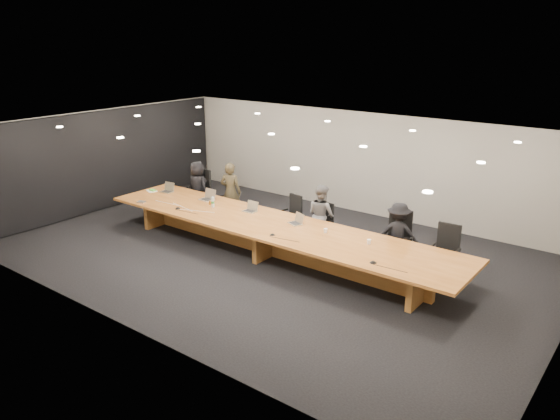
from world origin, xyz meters
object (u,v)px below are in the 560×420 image
at_px(laptop_c, 250,207).
at_px(chair_mid_left, 290,215).
at_px(chair_mid_right, 321,223).
at_px(paper_cup_near, 325,231).
at_px(person_d, 398,234).
at_px(amber_mug, 210,203).
at_px(person_c, 321,215).
at_px(laptop_d, 295,219).
at_px(chair_far_left, 198,191).
at_px(mic_right, 373,262).
at_px(paper_cup_far, 369,242).
at_px(person_b, 231,192).
at_px(conference_table, 272,234).
at_px(mic_center, 272,234).
at_px(water_bottle, 213,202).
at_px(laptop_b, 206,195).
at_px(chair_left, 224,201).
at_px(person_a, 198,187).
at_px(chair_right, 398,239).
at_px(mic_left, 178,208).
at_px(av_box, 141,202).
at_px(laptop_a, 166,187).

bearing_deg(laptop_c, chair_mid_left, 63.43).
bearing_deg(chair_mid_right, paper_cup_near, -45.53).
relative_size(person_d, amber_mug, 14.46).
relative_size(person_c, laptop_d, 4.65).
bearing_deg(chair_far_left, mic_right, -12.87).
height_order(person_d, paper_cup_far, person_d).
height_order(person_b, paper_cup_far, person_b).
distance_m(conference_table, laptop_c, 1.10).
relative_size(person_c, mic_center, 12.03).
bearing_deg(conference_table, amber_mug, 174.21).
bearing_deg(water_bottle, chair_far_left, 145.35).
height_order(laptop_d, water_bottle, water_bottle).
height_order(person_b, laptop_b, person_b).
relative_size(person_c, laptop_c, 4.63).
bearing_deg(laptop_b, person_b, 84.81).
bearing_deg(person_c, chair_far_left, 16.70).
bearing_deg(person_c, mic_right, 159.27).
relative_size(chair_left, chair_mid_left, 0.99).
bearing_deg(laptop_b, person_a, 147.89).
xyz_separation_m(person_a, mic_right, (6.39, -1.78, 0.04)).
relative_size(chair_right, person_a, 0.83).
height_order(chair_left, paper_cup_near, chair_left).
bearing_deg(chair_left, mic_center, -10.31).
height_order(laptop_c, laptop_d, laptop_c).
bearing_deg(laptop_c, person_b, 148.08).
height_order(laptop_d, mic_left, laptop_d).
bearing_deg(av_box, laptop_d, -3.47).
distance_m(person_b, laptop_d, 2.89).
xyz_separation_m(person_b, person_c, (2.83, 0.04, -0.07)).
relative_size(laptop_b, mic_center, 2.99).
distance_m(chair_far_left, mic_right, 6.73).
bearing_deg(laptop_b, chair_right, 12.03).
bearing_deg(laptop_a, person_c, 7.95).
bearing_deg(chair_mid_left, mic_right, -17.79).
height_order(person_a, laptop_c, person_a).
height_order(chair_far_left, laptop_b, chair_far_left).
distance_m(person_b, laptop_a, 1.74).
relative_size(conference_table, mic_center, 74.28).
distance_m(mic_left, mic_center, 2.95).
bearing_deg(laptop_a, person_d, 4.17).
relative_size(chair_mid_left, amber_mug, 10.55).
bearing_deg(chair_mid_left, person_b, -163.80).
distance_m(laptop_a, laptop_d, 4.23).
height_order(amber_mug, mic_right, amber_mug).
relative_size(chair_left, paper_cup_far, 10.23).
xyz_separation_m(laptop_d, amber_mug, (-2.52, -0.10, -0.08)).
distance_m(laptop_a, laptop_c, 2.86).
relative_size(chair_mid_left, mic_center, 8.38).
bearing_deg(chair_left, chair_mid_right, 21.39).
height_order(laptop_b, mic_right, laptop_b).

